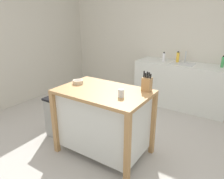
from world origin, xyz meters
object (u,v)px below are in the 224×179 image
object	(u,v)px
bottle_dish_soap	(178,57)
bottle_hand_soap	(164,57)
kitchen_island	(104,119)
sink_faucet	(185,57)
trash_bin	(59,117)
bottle_spray_cleaner	(223,62)
knife_block	(147,84)
bowl_stoneware_deep	(78,82)
drinking_cup	(121,93)

from	to	relation	value
bottle_dish_soap	bottle_hand_soap	distance (m)	0.27
kitchen_island	sink_faucet	size ratio (longest dim) A/B	5.29
sink_faucet	bottle_dish_soap	xyz separation A→B (m)	(-0.14, -0.05, -0.01)
trash_bin	bottle_spray_cleaner	distance (m)	3.01
sink_faucet	bottle_spray_cleaner	xyz separation A→B (m)	(0.68, -0.05, -0.01)
bottle_dish_soap	knife_block	bearing A→B (deg)	-83.77
bowl_stoneware_deep	drinking_cup	world-z (taller)	drinking_cup
bowl_stoneware_deep	drinking_cup	size ratio (longest dim) A/B	1.51
knife_block	bowl_stoneware_deep	distance (m)	0.94
drinking_cup	bottle_dish_soap	distance (m)	2.28
sink_faucet	bottle_dish_soap	size ratio (longest dim) A/B	1.03
bottle_dish_soap	bottle_hand_soap	bearing A→B (deg)	-158.47
drinking_cup	trash_bin	xyz separation A→B (m)	(-1.12, 0.04, -0.64)
drinking_cup	sink_faucet	world-z (taller)	sink_faucet
bowl_stoneware_deep	bottle_spray_cleaner	xyz separation A→B (m)	(1.50, 2.19, 0.05)
bowl_stoneware_deep	bottle_dish_soap	world-z (taller)	bottle_dish_soap
knife_block	bottle_spray_cleaner	size ratio (longest dim) A/B	1.17
trash_bin	bottle_dish_soap	distance (m)	2.58
trash_bin	sink_faucet	bearing A→B (deg)	62.30
trash_bin	bottle_dish_soap	size ratio (longest dim) A/B	2.95
drinking_cup	trash_bin	size ratio (longest dim) A/B	0.15
bottle_spray_cleaner	kitchen_island	bearing A→B (deg)	-115.63
drinking_cup	bowl_stoneware_deep	bearing A→B (deg)	172.49
bowl_stoneware_deep	bottle_spray_cleaner	distance (m)	2.65
bottle_hand_soap	sink_faucet	bearing A→B (deg)	21.71
kitchen_island	drinking_cup	size ratio (longest dim) A/B	12.35
drinking_cup	bottle_dish_soap	size ratio (longest dim) A/B	0.44
kitchen_island	sink_faucet	xyz separation A→B (m)	(0.39, 2.27, 0.49)
bowl_stoneware_deep	sink_faucet	world-z (taller)	sink_faucet
bowl_stoneware_deep	trash_bin	size ratio (longest dim) A/B	0.23
sink_faucet	bottle_hand_soap	xyz separation A→B (m)	(-0.39, -0.15, -0.02)
kitchen_island	trash_bin	size ratio (longest dim) A/B	1.85
kitchen_island	bottle_dish_soap	xyz separation A→B (m)	(0.25, 2.21, 0.48)
sink_faucet	bottle_hand_soap	size ratio (longest dim) A/B	1.15
knife_block	bottle_hand_soap	size ratio (longest dim) A/B	1.30
trash_bin	kitchen_island	bearing A→B (deg)	2.43
bottle_spray_cleaner	bowl_stoneware_deep	bearing A→B (deg)	-124.51
drinking_cup	bottle_hand_soap	distance (m)	2.20
kitchen_island	bowl_stoneware_deep	xyz separation A→B (m)	(-0.44, 0.03, 0.43)
bowl_stoneware_deep	sink_faucet	size ratio (longest dim) A/B	0.65
sink_faucet	bottle_spray_cleaner	size ratio (longest dim) A/B	1.03
knife_block	drinking_cup	distance (m)	0.38
knife_block	sink_faucet	world-z (taller)	knife_block
bowl_stoneware_deep	bottle_dish_soap	size ratio (longest dim) A/B	0.66
bowl_stoneware_deep	trash_bin	world-z (taller)	bowl_stoneware_deep
bowl_stoneware_deep	bottle_dish_soap	distance (m)	2.29
knife_block	trash_bin	size ratio (longest dim) A/B	0.40
drinking_cup	knife_block	bearing A→B (deg)	65.18
kitchen_island	bottle_dish_soap	world-z (taller)	bottle_dish_soap
sink_faucet	bottle_hand_soap	world-z (taller)	sink_faucet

